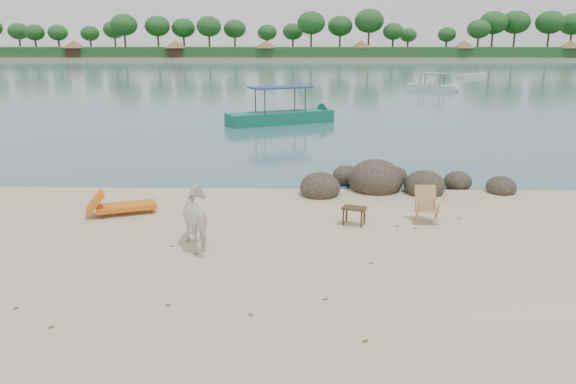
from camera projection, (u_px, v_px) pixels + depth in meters
name	position (u px, v px, depth m)	size (l,w,h in m)	color
water	(300.00, 68.00, 98.21)	(400.00, 400.00, 0.00)	#35616A
far_shore	(301.00, 56.00, 175.45)	(420.00, 90.00, 1.40)	tan
far_scenery	(301.00, 47.00, 142.48)	(420.00, 18.00, 9.50)	#1E4C1E
boulders	(386.00, 183.00, 16.98)	(6.43, 2.97, 1.23)	#2F281F
cow	(200.00, 220.00, 12.13)	(0.68, 1.50, 1.27)	white
side_table	(354.00, 217.00, 13.66)	(0.56, 0.36, 0.45)	#332414
lounge_chair	(126.00, 204.00, 14.56)	(1.88, 0.66, 0.56)	orange
deck_chair	(427.00, 207.00, 13.77)	(0.57, 0.63, 0.89)	tan
boat_near	(280.00, 93.00, 30.78)	(6.78, 1.53, 3.29)	#126552
boat_mid	(433.00, 76.00, 52.47)	(5.32, 1.20, 2.60)	silver
boat_far	(472.00, 75.00, 71.29)	(4.94, 1.11, 0.57)	silver
dead_leaves	(265.00, 262.00, 11.48)	(8.92, 6.83, 0.00)	brown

